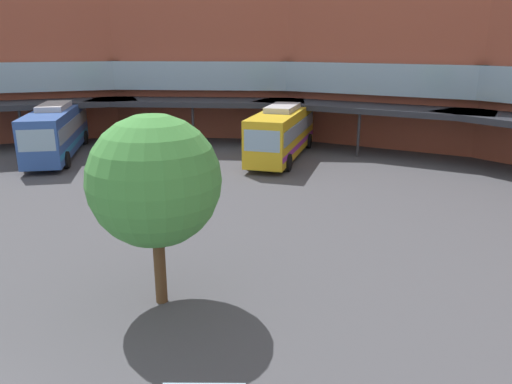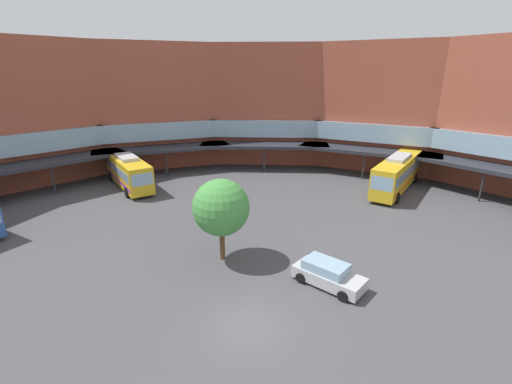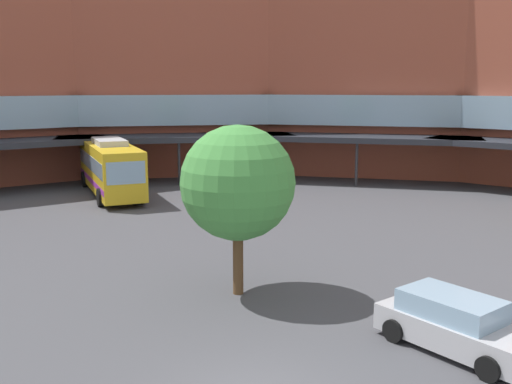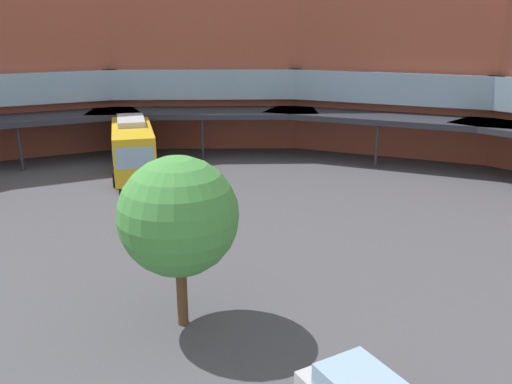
% 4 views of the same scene
% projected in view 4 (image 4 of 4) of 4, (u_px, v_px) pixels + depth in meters
% --- Properties ---
extents(station_building, '(80.11, 46.09, 16.18)m').
position_uv_depth(station_building, '(272.00, 62.00, 29.23)').
color(station_building, '#9E4C38').
rests_on(station_building, ground).
extents(bus_3, '(6.74, 10.82, 3.66)m').
position_uv_depth(bus_3, '(132.00, 144.00, 36.48)').
color(bus_3, gold).
rests_on(bus_3, ground).
extents(plaza_tree, '(3.91, 3.91, 5.86)m').
position_uv_depth(plaza_tree, '(178.00, 216.00, 17.11)').
color(plaza_tree, brown).
rests_on(plaza_tree, ground).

